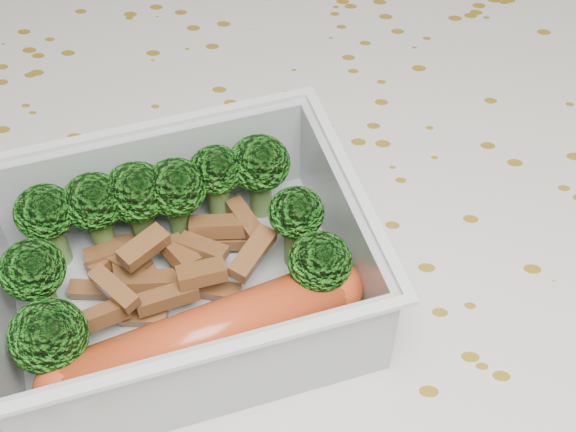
{
  "coord_description": "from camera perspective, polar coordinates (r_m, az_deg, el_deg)",
  "views": [
    {
      "loc": [
        0.02,
        -0.27,
        1.11
      ],
      "look_at": [
        0.0,
        0.0,
        0.78
      ],
      "focal_mm": 50.0,
      "sensor_mm": 36.0,
      "label": 1
    }
  ],
  "objects": [
    {
      "name": "dining_table",
      "position": [
        0.52,
        -0.39,
        -8.32
      ],
      "size": [
        1.4,
        0.9,
        0.75
      ],
      "color": "brown",
      "rests_on": "ground"
    },
    {
      "name": "lunch_container",
      "position": [
        0.41,
        -7.64,
        -4.49
      ],
      "size": [
        0.23,
        0.21,
        0.07
      ],
      "color": "silver",
      "rests_on": "tablecloth"
    },
    {
      "name": "sausage",
      "position": [
        0.39,
        -5.84,
        -8.49
      ],
      "size": [
        0.15,
        0.09,
        0.03
      ],
      "color": "#B63C19",
      "rests_on": "lunch_container"
    },
    {
      "name": "broccoli_florets",
      "position": [
        0.41,
        -9.27,
        -0.67
      ],
      "size": [
        0.17,
        0.15,
        0.05
      ],
      "color": "#608C3F",
      "rests_on": "lunch_container"
    },
    {
      "name": "tablecloth",
      "position": [
        0.48,
        -0.42,
        -5.19
      ],
      "size": [
        1.46,
        0.96,
        0.19
      ],
      "color": "silver",
      "rests_on": "dining_table"
    },
    {
      "name": "meat_pile",
      "position": [
        0.43,
        -8.69,
        -3.4
      ],
      "size": [
        0.11,
        0.1,
        0.03
      ],
      "color": "brown",
      "rests_on": "lunch_container"
    }
  ]
}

